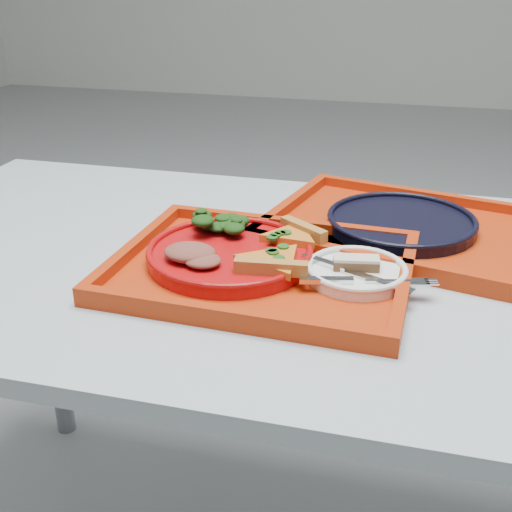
# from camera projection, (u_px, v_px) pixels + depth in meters

# --- Properties ---
(table) EXTENTS (1.60, 0.80, 0.75)m
(table) POSITION_uv_depth(u_px,v_px,m) (309.00, 303.00, 1.07)
(table) COLOR #A3AEB7
(table) RESTS_ON ground
(tray_main) EXTENTS (0.46, 0.37, 0.01)m
(tray_main) POSITION_uv_depth(u_px,v_px,m) (262.00, 271.00, 0.99)
(tray_main) COLOR #A62808
(tray_main) RESTS_ON table
(tray_far) EXTENTS (0.52, 0.44, 0.01)m
(tray_far) POSITION_uv_depth(u_px,v_px,m) (400.00, 231.00, 1.14)
(tray_far) COLOR #A62808
(tray_far) RESTS_ON table
(dinner_plate) EXTENTS (0.26, 0.26, 0.02)m
(dinner_plate) POSITION_uv_depth(u_px,v_px,m) (230.00, 256.00, 1.01)
(dinner_plate) COLOR #A90B0D
(dinner_plate) RESTS_ON tray_main
(side_plate) EXTENTS (0.15, 0.15, 0.01)m
(side_plate) POSITION_uv_depth(u_px,v_px,m) (356.00, 274.00, 0.96)
(side_plate) COLOR white
(side_plate) RESTS_ON tray_main
(navy_plate) EXTENTS (0.26, 0.26, 0.02)m
(navy_plate) POSITION_uv_depth(u_px,v_px,m) (401.00, 224.00, 1.13)
(navy_plate) COLOR black
(navy_plate) RESTS_ON tray_far
(pizza_slice_a) EXTENTS (0.12, 0.13, 0.02)m
(pizza_slice_a) POSITION_uv_depth(u_px,v_px,m) (273.00, 258.00, 0.96)
(pizza_slice_a) COLOR orange
(pizza_slice_a) RESTS_ON dinner_plate
(pizza_slice_b) EXTENTS (0.14, 0.14, 0.02)m
(pizza_slice_b) POSITION_uv_depth(u_px,v_px,m) (292.00, 234.00, 1.04)
(pizza_slice_b) COLOR orange
(pizza_slice_b) RESTS_ON dinner_plate
(salad_heap) EXTENTS (0.09, 0.08, 0.04)m
(salad_heap) POSITION_uv_depth(u_px,v_px,m) (215.00, 219.00, 1.07)
(salad_heap) COLOR black
(salad_heap) RESTS_ON dinner_plate
(meat_portion) EXTENTS (0.08, 0.06, 0.02)m
(meat_portion) POSITION_uv_depth(u_px,v_px,m) (190.00, 252.00, 0.97)
(meat_portion) COLOR brown
(meat_portion) RESTS_ON dinner_plate
(dessert_bar) EXTENTS (0.07, 0.04, 0.02)m
(dessert_bar) POSITION_uv_depth(u_px,v_px,m) (356.00, 263.00, 0.95)
(dessert_bar) COLOR #4E341A
(dessert_bar) RESTS_ON side_plate
(knife) EXTENTS (0.18, 0.09, 0.01)m
(knife) POSITION_uv_depth(u_px,v_px,m) (355.00, 272.00, 0.94)
(knife) COLOR silver
(knife) RESTS_ON side_plate
(fork) EXTENTS (0.19, 0.06, 0.01)m
(fork) POSITION_uv_depth(u_px,v_px,m) (364.00, 281.00, 0.91)
(fork) COLOR silver
(fork) RESTS_ON side_plate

